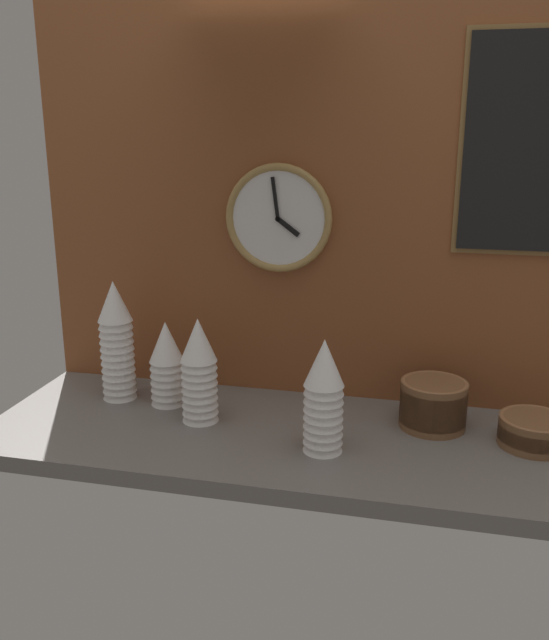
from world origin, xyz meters
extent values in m
cube|color=slate|center=(0.00, 0.00, -0.02)|extent=(1.60, 0.56, 0.04)
cube|color=brown|center=(0.00, 0.27, 0.53)|extent=(1.60, 0.03, 1.05)
cone|color=white|center=(-0.55, 0.10, 0.05)|extent=(0.09, 0.09, 0.11)
cone|color=white|center=(-0.55, 0.10, 0.07)|extent=(0.09, 0.09, 0.11)
cone|color=white|center=(-0.55, 0.10, 0.09)|extent=(0.09, 0.09, 0.11)
cone|color=white|center=(-0.55, 0.10, 0.11)|extent=(0.09, 0.09, 0.11)
cone|color=white|center=(-0.55, 0.10, 0.13)|extent=(0.09, 0.09, 0.11)
cone|color=white|center=(-0.55, 0.10, 0.15)|extent=(0.09, 0.09, 0.11)
cone|color=white|center=(-0.55, 0.10, 0.17)|extent=(0.09, 0.09, 0.11)
cone|color=white|center=(-0.55, 0.10, 0.19)|extent=(0.09, 0.09, 0.11)
cone|color=white|center=(-0.55, 0.10, 0.21)|extent=(0.09, 0.09, 0.11)
cone|color=white|center=(-0.55, 0.10, 0.23)|extent=(0.09, 0.09, 0.11)
cone|color=white|center=(-0.55, 0.10, 0.25)|extent=(0.09, 0.09, 0.11)
cone|color=white|center=(-0.55, 0.10, 0.27)|extent=(0.09, 0.09, 0.11)
cone|color=white|center=(0.04, -0.09, 0.05)|extent=(0.09, 0.09, 0.11)
cone|color=white|center=(0.04, -0.09, 0.07)|extent=(0.09, 0.09, 0.11)
cone|color=white|center=(0.04, -0.09, 0.09)|extent=(0.09, 0.09, 0.11)
cone|color=white|center=(0.04, -0.09, 0.11)|extent=(0.09, 0.09, 0.11)
cone|color=white|center=(0.04, -0.09, 0.13)|extent=(0.09, 0.09, 0.11)
cone|color=white|center=(0.04, -0.09, 0.15)|extent=(0.09, 0.09, 0.11)
cone|color=white|center=(0.04, -0.09, 0.17)|extent=(0.09, 0.09, 0.11)
cone|color=white|center=(0.04, -0.09, 0.19)|extent=(0.09, 0.09, 0.11)
cone|color=white|center=(0.04, -0.09, 0.21)|extent=(0.09, 0.09, 0.11)
cone|color=white|center=(-0.41, 0.09, 0.05)|extent=(0.09, 0.09, 0.11)
cone|color=white|center=(-0.41, 0.09, 0.07)|extent=(0.09, 0.09, 0.11)
cone|color=white|center=(-0.41, 0.09, 0.09)|extent=(0.09, 0.09, 0.11)
cone|color=white|center=(-0.41, 0.09, 0.11)|extent=(0.09, 0.09, 0.11)
cone|color=white|center=(-0.41, 0.09, 0.13)|extent=(0.09, 0.09, 0.11)
cone|color=white|center=(-0.41, 0.09, 0.15)|extent=(0.09, 0.09, 0.11)
cone|color=white|center=(-0.41, 0.09, 0.17)|extent=(0.09, 0.09, 0.11)
cone|color=white|center=(-0.29, 0.01, 0.05)|extent=(0.09, 0.09, 0.11)
cone|color=white|center=(-0.29, 0.01, 0.07)|extent=(0.09, 0.09, 0.11)
cone|color=white|center=(-0.29, 0.01, 0.09)|extent=(0.09, 0.09, 0.11)
cone|color=white|center=(-0.29, 0.01, 0.11)|extent=(0.09, 0.09, 0.11)
cone|color=white|center=(-0.29, 0.01, 0.13)|extent=(0.09, 0.09, 0.11)
cone|color=white|center=(-0.29, 0.01, 0.15)|extent=(0.09, 0.09, 0.11)
cone|color=white|center=(-0.29, 0.01, 0.17)|extent=(0.09, 0.09, 0.11)
cone|color=white|center=(-0.29, 0.01, 0.19)|extent=(0.09, 0.09, 0.11)
cone|color=white|center=(-0.29, 0.01, 0.21)|extent=(0.09, 0.09, 0.11)
cylinder|color=brown|center=(0.52, 0.05, 0.02)|extent=(0.16, 0.16, 0.04)
cylinder|color=brown|center=(0.52, 0.05, 0.03)|extent=(0.16, 0.16, 0.04)
cylinder|color=brown|center=(0.52, 0.05, 0.05)|extent=(0.16, 0.16, 0.04)
torus|color=#946542|center=(0.52, 0.05, 0.06)|extent=(0.16, 0.16, 0.01)
cylinder|color=brown|center=(0.29, 0.10, 0.02)|extent=(0.16, 0.16, 0.04)
cylinder|color=brown|center=(0.29, 0.10, 0.03)|extent=(0.16, 0.16, 0.04)
cylinder|color=brown|center=(0.29, 0.10, 0.05)|extent=(0.16, 0.16, 0.04)
cylinder|color=brown|center=(0.29, 0.10, 0.07)|extent=(0.16, 0.16, 0.04)
cylinder|color=brown|center=(0.29, 0.10, 0.08)|extent=(0.16, 0.16, 0.04)
cylinder|color=brown|center=(0.29, 0.10, 0.10)|extent=(0.16, 0.16, 0.04)
torus|color=#946542|center=(0.29, 0.10, 0.11)|extent=(0.16, 0.16, 0.01)
cylinder|color=white|center=(-0.14, 0.24, 0.49)|extent=(0.27, 0.02, 0.27)
torus|color=#AD894C|center=(-0.14, 0.23, 0.49)|extent=(0.28, 0.02, 0.28)
cube|color=black|center=(-0.11, 0.23, 0.47)|extent=(0.06, 0.01, 0.05)
cube|color=black|center=(-0.14, 0.23, 0.54)|extent=(0.02, 0.01, 0.11)
cylinder|color=black|center=(-0.14, 0.23, 0.49)|extent=(0.01, 0.01, 0.01)
cube|color=olive|center=(0.48, 0.25, 0.68)|extent=(0.35, 0.01, 0.53)
cube|color=black|center=(0.48, 0.24, 0.68)|extent=(0.32, 0.01, 0.50)
camera|label=1|loc=(0.26, -1.49, 0.72)|focal=38.00mm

